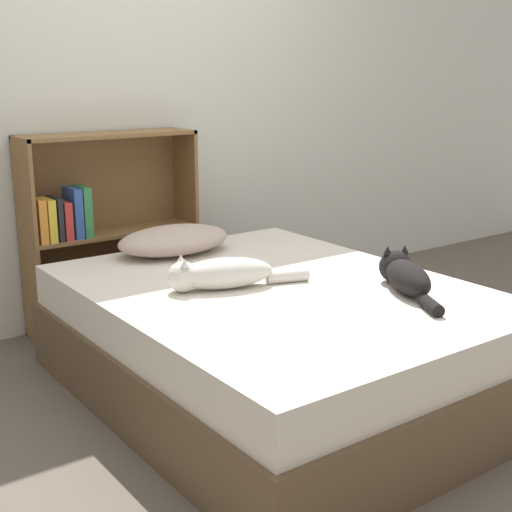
{
  "coord_description": "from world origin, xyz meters",
  "views": [
    {
      "loc": [
        -1.73,
        -2.23,
        1.34
      ],
      "look_at": [
        0.0,
        0.14,
        0.58
      ],
      "focal_mm": 50.0,
      "sensor_mm": 36.0,
      "label": 1
    }
  ],
  "objects_px": {
    "bed": "(275,341)",
    "bookshelf": "(101,228)",
    "cat_light": "(220,274)",
    "pillow": "(174,240)",
    "cat_dark": "(405,275)"
  },
  "relations": [
    {
      "from": "pillow",
      "to": "cat_dark",
      "type": "xyz_separation_m",
      "value": [
        0.46,
        -1.07,
        -0.0
      ]
    },
    {
      "from": "pillow",
      "to": "bookshelf",
      "type": "distance_m",
      "value": 0.52
    },
    {
      "from": "bed",
      "to": "pillow",
      "type": "xyz_separation_m",
      "value": [
        -0.07,
        0.72,
        0.31
      ]
    },
    {
      "from": "bed",
      "to": "cat_dark",
      "type": "relative_size",
      "value": 3.81
    },
    {
      "from": "pillow",
      "to": "cat_light",
      "type": "distance_m",
      "value": 0.63
    },
    {
      "from": "pillow",
      "to": "cat_light",
      "type": "height_order",
      "value": "cat_light"
    },
    {
      "from": "bed",
      "to": "bookshelf",
      "type": "bearing_deg",
      "value": 100.45
    },
    {
      "from": "pillow",
      "to": "cat_light",
      "type": "xyz_separation_m",
      "value": [
        -0.14,
        -0.62,
        -0.01
      ]
    },
    {
      "from": "cat_light",
      "to": "cat_dark",
      "type": "relative_size",
      "value": 1.19
    },
    {
      "from": "pillow",
      "to": "cat_dark",
      "type": "height_order",
      "value": "cat_dark"
    },
    {
      "from": "bed",
      "to": "cat_light",
      "type": "xyz_separation_m",
      "value": [
        -0.2,
        0.11,
        0.3
      ]
    },
    {
      "from": "pillow",
      "to": "cat_dark",
      "type": "bearing_deg",
      "value": -66.96
    },
    {
      "from": "bed",
      "to": "pillow",
      "type": "relative_size",
      "value": 3.25
    },
    {
      "from": "bookshelf",
      "to": "cat_light",
      "type": "bearing_deg",
      "value": -88.95
    },
    {
      "from": "cat_light",
      "to": "cat_dark",
      "type": "height_order",
      "value": "cat_dark"
    }
  ]
}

